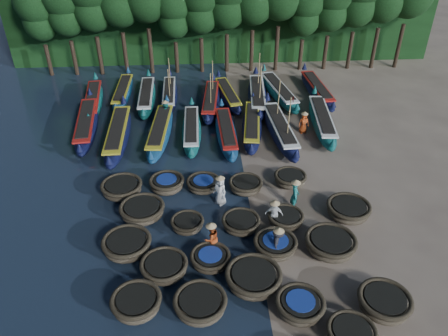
{
  "coord_description": "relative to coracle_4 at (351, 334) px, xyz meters",
  "views": [
    {
      "loc": [
        -2.62,
        -19.03,
        15.13
      ],
      "look_at": [
        -1.31,
        1.66,
        1.3
      ],
      "focal_mm": 35.0,
      "sensor_mm": 36.0,
      "label": 1
    }
  ],
  "objects": [
    {
      "name": "ground",
      "position": [
        -2.97,
        8.86,
        -0.4
      ],
      "size": [
        120.0,
        120.0,
        0.0
      ],
      "primitive_type": "plane",
      "color": "gray",
      "rests_on": "ground"
    },
    {
      "name": "foliage_wall",
      "position": [
        -2.97,
        32.36,
        4.6
      ],
      "size": [
        40.0,
        3.0,
        10.0
      ],
      "primitive_type": "cube",
      "color": "black",
      "rests_on": "ground"
    },
    {
      "name": "coracle_4",
      "position": [
        0.0,
        0.0,
        0.0
      ],
      "size": [
        2.26,
        2.26,
        0.69
      ],
      "rotation": [
        0.0,
        0.0,
        0.28
      ],
      "color": "brown",
      "rests_on": "ground"
    },
    {
      "name": "coracle_5",
      "position": [
        -8.46,
        1.95,
        0.07
      ],
      "size": [
        2.4,
        2.4,
        0.81
      ],
      "rotation": [
        0.0,
        0.0,
        -0.25
      ],
      "color": "brown",
      "rests_on": "ground"
    },
    {
      "name": "coracle_6",
      "position": [
        -5.82,
        1.75,
        0.06
      ],
      "size": [
        2.27,
        2.27,
        0.79
      ],
      "rotation": [
        0.0,
        0.0,
        0.08
      ],
      "color": "brown",
      "rests_on": "ground"
    },
    {
      "name": "coracle_7",
      "position": [
        -3.46,
        2.98,
        0.09
      ],
      "size": [
        2.6,
        2.6,
        0.85
      ],
      "rotation": [
        0.0,
        0.0,
        -0.11
      ],
      "color": "brown",
      "rests_on": "ground"
    },
    {
      "name": "coracle_8",
      "position": [
        -1.73,
        1.39,
        0.07
      ],
      "size": [
        2.53,
        2.53,
        0.8
      ],
      "rotation": [
        0.0,
        0.0,
        0.42
      ],
      "color": "brown",
      "rests_on": "ground"
    },
    {
      "name": "coracle_9",
      "position": [
        1.78,
        1.31,
        0.09
      ],
      "size": [
        2.6,
        2.6,
        0.84
      ],
      "rotation": [
        0.0,
        0.0,
        -0.3
      ],
      "color": "brown",
      "rests_on": "ground"
    },
    {
      "name": "coracle_10",
      "position": [
        -9.27,
        5.45,
        0.07
      ],
      "size": [
        2.44,
        2.44,
        0.82
      ],
      "rotation": [
        0.0,
        0.0,
        -0.1
      ],
      "color": "brown",
      "rests_on": "ground"
    },
    {
      "name": "coracle_11",
      "position": [
        -7.42,
        3.94,
        0.02
      ],
      "size": [
        2.59,
        2.59,
        0.73
      ],
      "rotation": [
        0.0,
        0.0,
        -0.32
      ],
      "color": "brown",
      "rests_on": "ground"
    },
    {
      "name": "coracle_12",
      "position": [
        -5.31,
        4.34,
        0.0
      ],
      "size": [
        1.91,
        1.91,
        0.69
      ],
      "rotation": [
        0.0,
        0.0,
        -0.01
      ],
      "color": "brown",
      "rests_on": "ground"
    },
    {
      "name": "coracle_13",
      "position": [
        -2.16,
        5.03,
        0.03
      ],
      "size": [
        2.14,
        2.14,
        0.74
      ],
      "rotation": [
        0.0,
        0.0,
        -0.08
      ],
      "color": "brown",
      "rests_on": "ground"
    },
    {
      "name": "coracle_14",
      "position": [
        0.49,
        4.88,
        0.09
      ],
      "size": [
        2.52,
        2.52,
        0.85
      ],
      "rotation": [
        0.0,
        0.0,
        -0.07
      ],
      "color": "brown",
      "rests_on": "ground"
    },
    {
      "name": "coracle_15",
      "position": [
        -8.78,
        8.02,
        0.06
      ],
      "size": [
        2.46,
        2.46,
        0.81
      ],
      "rotation": [
        0.0,
        0.0,
        -0.1
      ],
      "color": "brown",
      "rests_on": "ground"
    },
    {
      "name": "coracle_16",
      "position": [
        -6.39,
        6.91,
        -0.02
      ],
      "size": [
        2.04,
        2.04,
        0.65
      ],
      "rotation": [
        0.0,
        0.0,
        0.35
      ],
      "color": "brown",
      "rests_on": "ground"
    },
    {
      "name": "coracle_17",
      "position": [
        -3.65,
        6.77,
        -0.0
      ],
      "size": [
        1.99,
        1.99,
        0.69
      ],
      "rotation": [
        0.0,
        0.0,
        -0.08
      ],
      "color": "brown",
      "rests_on": "ground"
    },
    {
      "name": "coracle_18",
      "position": [
        -1.3,
        6.97,
        0.0
      ],
      "size": [
        2.28,
        2.28,
        0.69
      ],
      "rotation": [
        0.0,
        0.0,
        0.37
      ],
      "color": "brown",
      "rests_on": "ground"
    },
    {
      "name": "coracle_19",
      "position": [
        2.14,
        7.41,
        0.06
      ],
      "size": [
        2.87,
        2.87,
        0.8
      ],
      "rotation": [
        0.0,
        0.0,
        0.4
      ],
      "color": "brown",
      "rests_on": "ground"
    },
    {
      "name": "coracle_20",
      "position": [
        -10.13,
        10.14,
        0.05
      ],
      "size": [
        2.59,
        2.59,
        0.78
      ],
      "rotation": [
        0.0,
        0.0,
        0.2
      ],
      "color": "brown",
      "rests_on": "ground"
    },
    {
      "name": "coracle_21",
      "position": [
        -7.59,
        10.36,
        0.08
      ],
      "size": [
        2.32,
        2.32,
        0.82
      ],
      "rotation": [
        0.0,
        0.0,
        -0.29
      ],
      "color": "brown",
      "rests_on": "ground"
    },
    {
      "name": "coracle_22",
      "position": [
        -5.49,
        10.35,
        -0.02
      ],
      "size": [
        2.13,
        2.13,
        0.65
      ],
      "rotation": [
        0.0,
        0.0,
        0.17
      ],
      "color": "brown",
      "rests_on": "ground"
    },
    {
      "name": "coracle_23",
      "position": [
        -3.07,
        10.0,
        0.02
      ],
      "size": [
        1.96,
        1.96,
        0.72
      ],
      "rotation": [
        0.0,
        0.0,
        -0.08
      ],
      "color": "brown",
      "rests_on": "ground"
    },
    {
      "name": "coracle_24",
      "position": [
        -0.4,
        10.46,
        0.03
      ],
      "size": [
        2.28,
        2.28,
        0.75
      ],
      "rotation": [
        0.0,
        0.0,
        -0.38
      ],
      "color": "brown",
      "rests_on": "ground"
    },
    {
      "name": "long_boat_1",
      "position": [
        -13.58,
        17.79,
        0.2
      ],
      "size": [
        2.5,
        8.8,
        1.56
      ],
      "rotation": [
        0.0,
        0.0,
        0.11
      ],
      "color": "black",
      "rests_on": "ground"
    },
    {
      "name": "long_boat_2",
      "position": [
        -11.17,
        16.26,
        0.2
      ],
      "size": [
        1.76,
        8.9,
        1.57
      ],
      "rotation": [
        0.0,
        0.0,
        0.02
      ],
      "color": "black",
      "rests_on": "ground"
    },
    {
      "name": "long_boat_3",
      "position": [
        -8.32,
        16.55,
        0.17
      ],
      "size": [
        2.1,
        8.42,
        1.49
      ],
      "rotation": [
        0.0,
        0.0,
        -0.08
      ],
      "color": "navy",
      "rests_on": "ground"
    },
    {
      "name": "long_boat_4",
      "position": [
        -6.16,
        16.7,
        0.11
      ],
      "size": [
        1.38,
        7.62,
        1.34
      ],
      "rotation": [
        0.0,
        0.0,
        -0.01
      ],
      "color": "#0E524D",
      "rests_on": "ground"
    },
    {
      "name": "long_boat_5",
      "position": [
        -3.77,
        16.16,
        0.13
      ],
      "size": [
        1.63,
        7.84,
        1.38
      ],
      "rotation": [
        0.0,
        0.0,
        0.03
      ],
      "color": "navy",
      "rests_on": "ground"
    },
    {
      "name": "long_boat_6",
      "position": [
        -1.89,
        16.98,
        0.14
      ],
      "size": [
        2.41,
        7.97,
        1.41
      ],
      "rotation": [
        0.0,
        0.0,
        -0.13
      ],
      "color": "black",
      "rests_on": "ground"
    },
    {
      "name": "long_boat_7",
      "position": [
        -0.04,
        16.23,
        0.2
      ],
      "size": [
        2.1,
        8.76,
        3.73
      ],
      "rotation": [
        0.0,
        0.0,
        0.07
      ],
      "color": "black",
      "rests_on": "ground"
    },
    {
      "name": "long_boat_8",
      "position": [
        3.22,
        17.35,
        0.18
      ],
      "size": [
        2.28,
        8.59,
        1.52
      ],
      "rotation": [
        0.0,
        0.0,
        -0.09
      ],
      "color": "#0E524D",
      "rests_on": "ground"
    },
    {
      "name": "long_boat_9",
      "position": [
        -13.87,
        21.86,
        0.15
      ],
      "size": [
        2.33,
        8.07,
        1.43
      ],
      "rotation": [
        0.0,
        0.0,
        0.12
      ],
      "color": "#0E524D",
      "rests_on": "ground"
    },
    {
      "name": "long_boat_10",
      "position": [
        -11.75,
        23.4,
        0.12
      ],
      "size": [
        1.43,
        7.68,
        1.35
      ],
      "rotation": [
        0.0,
        0.0,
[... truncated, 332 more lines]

